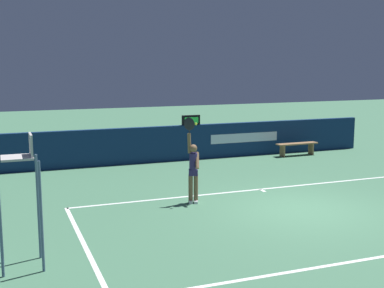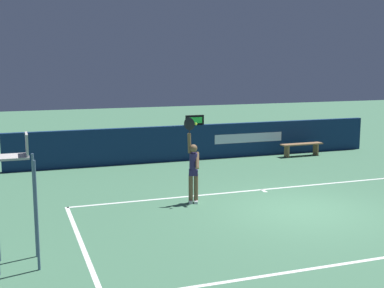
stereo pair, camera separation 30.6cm
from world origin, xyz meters
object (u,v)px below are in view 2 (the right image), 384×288
at_px(speed_display, 195,120).
at_px(tennis_player, 193,168).
at_px(tennis_ball, 196,124).
at_px(courtside_bench_near, 302,146).
at_px(umpire_chair, 17,183).

distance_m(speed_display, tennis_player, 6.15).
relative_size(tennis_ball, courtside_bench_near, 0.04).
xyz_separation_m(speed_display, courtside_bench_near, (4.28, -0.72, -1.14)).
bearing_deg(umpire_chair, courtside_bench_near, 36.35).
bearing_deg(tennis_player, courtside_bench_near, 38.18).
bearing_deg(tennis_ball, umpire_chair, -147.71).
height_order(speed_display, tennis_player, tennis_player).
xyz_separation_m(speed_display, umpire_chair, (-6.55, -8.69, 0.04)).
bearing_deg(tennis_ball, speed_display, 70.54).
xyz_separation_m(tennis_player, tennis_ball, (0.04, -0.12, 1.20)).
relative_size(speed_display, tennis_player, 0.30).
bearing_deg(tennis_ball, tennis_player, 106.97).
distance_m(speed_display, courtside_bench_near, 4.49).
bearing_deg(courtside_bench_near, umpire_chair, -143.65).
bearing_deg(umpire_chair, speed_display, 53.00).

